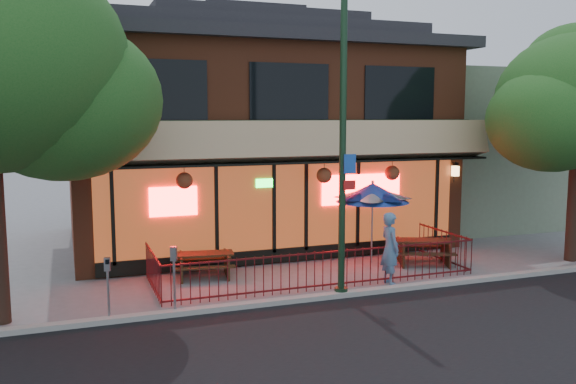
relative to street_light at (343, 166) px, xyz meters
name	(u,v)px	position (x,y,z in m)	size (l,w,h in m)	color
ground	(334,291)	(0.00, 0.40, -3.15)	(80.00, 80.00, 0.00)	gray
curb	(343,294)	(0.00, -0.10, -3.09)	(80.00, 0.25, 0.12)	#999993
restaurant_building	(250,121)	(0.00, 7.51, 0.98)	(12.96, 9.49, 8.05)	brown
neighbor_building	(457,148)	(9.00, 8.10, -0.15)	(6.00, 7.00, 6.00)	slate
patio_fence	(326,262)	(0.00, 0.91, -2.52)	(8.44, 2.62, 1.00)	#4F1014
street_light	(343,166)	(0.00, 0.00, 0.00)	(0.43, 0.32, 7.00)	black
picnic_table_left	(204,261)	(-2.74, 2.80, -2.71)	(1.72, 1.41, 0.67)	#3B2915
picnic_table_right	(423,248)	(3.60, 2.05, -2.68)	(2.04, 1.83, 0.72)	#392314
patio_umbrella	(373,193)	(2.27, 2.73, -1.06)	(2.14, 2.14, 2.44)	gray
pedestrian	(390,248)	(1.60, 0.50, -2.21)	(0.68, 0.45, 1.87)	teal
parking_meter_near	(174,269)	(-4.00, 0.00, -2.13)	(0.17, 0.16, 1.51)	gray
parking_meter_far	(108,278)	(-5.39, 0.00, -2.21)	(0.14, 0.13, 1.38)	gray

